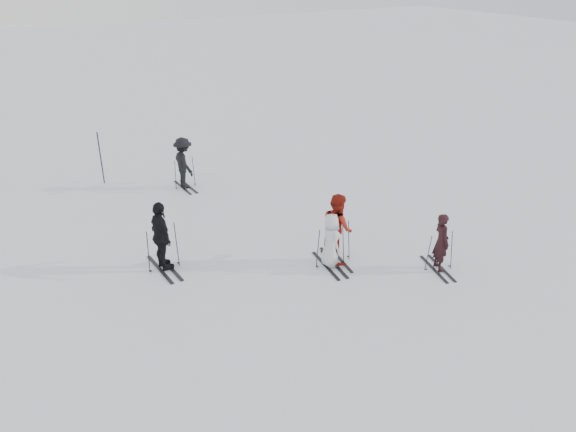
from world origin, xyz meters
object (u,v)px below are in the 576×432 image
object	(u,v)px
skier_near_dark	(441,243)
skier_uphill_far	(184,163)
skier_grey	(331,241)
skier_red	(337,229)
skier_uphill_left	(161,237)
piste_marker	(101,158)

from	to	relation	value
skier_near_dark	skier_uphill_far	xyz separation A→B (m)	(-3.72, 9.00, 0.11)
skier_near_dark	skier_grey	distance (m)	2.91
skier_red	skier_grey	xyz separation A→B (m)	(-0.31, -0.15, -0.23)
skier_uphill_left	piste_marker	world-z (taller)	piste_marker
skier_grey	skier_uphill_far	world-z (taller)	skier_uphill_far
skier_red	skier_uphill_left	bearing A→B (deg)	76.18
skier_grey	piste_marker	xyz separation A→B (m)	(-3.77, 9.28, 0.22)
skier_near_dark	skier_grey	size ratio (longest dim) A/B	1.07
skier_near_dark	skier_uphill_far	distance (m)	9.73
skier_red	skier_grey	distance (m)	0.41
skier_grey	piste_marker	bearing A→B (deg)	30.95
skier_red	skier_near_dark	bearing A→B (deg)	-119.51
skier_grey	skier_uphill_far	bearing A→B (deg)	19.05
skier_near_dark	skier_red	distance (m)	2.77
skier_uphill_left	skier_red	bearing A→B (deg)	-117.62
skier_red	piste_marker	world-z (taller)	skier_red
skier_near_dark	piste_marker	size ratio (longest dim) A/B	0.82
skier_near_dark	piste_marker	bearing A→B (deg)	45.48
skier_uphill_left	piste_marker	distance (m)	7.14
skier_red	piste_marker	distance (m)	10.00
piste_marker	skier_near_dark	bearing A→B (deg)	-60.60
skier_near_dark	skier_red	size ratio (longest dim) A/B	0.82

